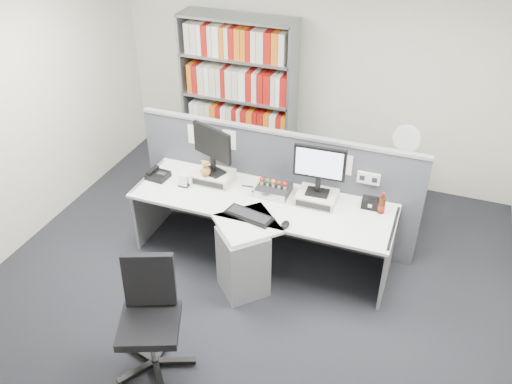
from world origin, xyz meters
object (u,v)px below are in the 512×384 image
at_px(desktop_pc, 274,189).
at_px(speaker, 371,203).
at_px(monitor_left, 212,146).
at_px(filing_cabinet, 397,193).
at_px(desk_phone, 157,175).
at_px(desk_fan, 407,141).
at_px(mouse, 285,224).
at_px(shelving_unit, 239,99).
at_px(monitor_right, 319,167).
at_px(desk_calendar, 184,182).
at_px(office_chair, 150,314).
at_px(cola_bottle, 382,205).
at_px(desk, 254,234).
at_px(keyboard, 249,215).

distance_m(desktop_pc, speaker, 0.96).
distance_m(monitor_left, speaker, 1.65).
height_order(desktop_pc, filing_cabinet, desktop_pc).
relative_size(desk_phone, desk_fan, 0.46).
xyz_separation_m(monitor_left, filing_cabinet, (1.79, 1.02, -0.77)).
height_order(mouse, shelving_unit, shelving_unit).
relative_size(desktop_pc, mouse, 2.71).
bearing_deg(monitor_left, speaker, 2.76).
xyz_separation_m(monitor_right, desktop_pc, (-0.44, -0.00, -0.36)).
bearing_deg(shelving_unit, speaker, -35.84).
distance_m(desk_calendar, office_chair, 1.60).
height_order(cola_bottle, desk_fan, desk_fan).
distance_m(desk, mouse, 0.46).
xyz_separation_m(shelving_unit, filing_cabinet, (2.10, -0.45, -0.63)).
height_order(desk_phone, cola_bottle, cola_bottle).
xyz_separation_m(desktop_pc, keyboard, (-0.08, -0.46, -0.03)).
height_order(keyboard, speaker, speaker).
bearing_deg(cola_bottle, monitor_left, -178.71).
bearing_deg(filing_cabinet, desk_phone, -153.66).
xyz_separation_m(cola_bottle, filing_cabinet, (0.07, 0.98, -0.45)).
xyz_separation_m(desk_phone, shelving_unit, (0.26, 1.62, 0.22)).
height_order(mouse, desk_phone, desk_phone).
relative_size(desk_phone, shelving_unit, 0.11).
xyz_separation_m(monitor_left, shelving_unit, (-0.31, 1.46, -0.15)).
bearing_deg(speaker, keyboard, -152.49).
bearing_deg(mouse, filing_cabinet, 60.38).
bearing_deg(desk, shelving_unit, 115.96).
bearing_deg(desk_fan, office_chair, -120.11).
xyz_separation_m(keyboard, cola_bottle, (1.15, 0.50, 0.07)).
height_order(desk_calendar, office_chair, office_chair).
bearing_deg(desk_calendar, monitor_right, 8.52).
xyz_separation_m(desk_phone, desk_fan, (2.36, 1.17, 0.26)).
xyz_separation_m(desk_calendar, shelving_unit, (-0.07, 1.67, 0.20)).
bearing_deg(monitor_left, office_chair, -83.15).
bearing_deg(desk_calendar, monitor_left, 39.37).
xyz_separation_m(monitor_right, filing_cabinet, (0.69, 1.02, -0.77)).
relative_size(desktop_pc, desk_fan, 0.64).
distance_m(speaker, office_chair, 2.29).
relative_size(monitor_left, monitor_right, 1.01).
height_order(cola_bottle, office_chair, office_chair).
distance_m(desk_calendar, desk_fan, 2.38).
xyz_separation_m(desk, desk_fan, (1.20, 1.40, 0.56)).
bearing_deg(office_chair, shelving_unit, 99.25).
relative_size(monitor_right, shelving_unit, 0.25).
bearing_deg(filing_cabinet, office_chair, -120.10).
distance_m(speaker, desk_fan, 0.98).
distance_m(cola_bottle, filing_cabinet, 1.08).
bearing_deg(desk_fan, desktop_pc, -138.07).
xyz_separation_m(desk_phone, desk_calendar, (0.33, -0.05, 0.02)).
bearing_deg(desk_phone, desktop_pc, 7.02).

